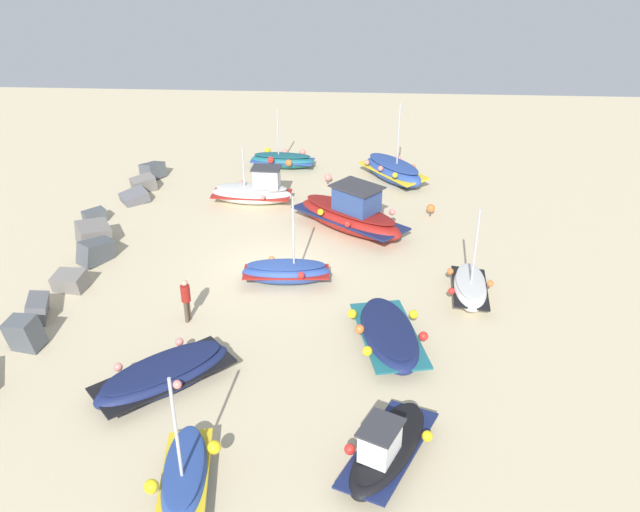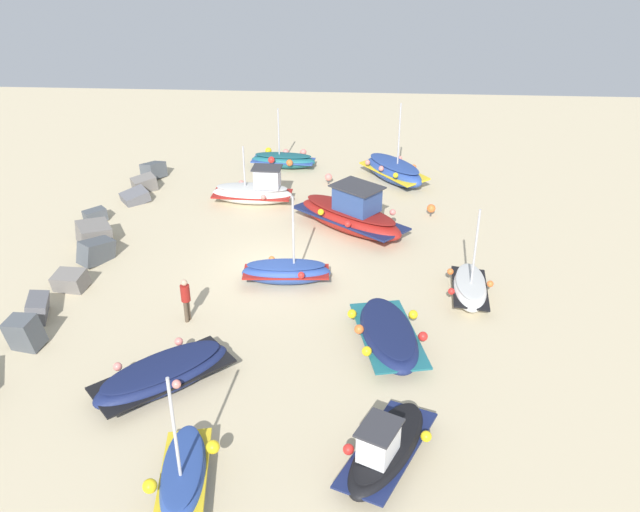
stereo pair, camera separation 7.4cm
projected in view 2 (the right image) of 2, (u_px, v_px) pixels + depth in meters
ground_plane at (276, 270)px, 26.06m from camera, size 55.43×55.43×0.00m
fishing_boat_0 at (388, 334)px, 21.42m from camera, size 4.34×2.64×0.90m
fishing_boat_1 at (394, 171)px, 34.05m from camera, size 4.23×3.67×4.19m
fishing_boat_2 at (286, 272)px, 25.00m from camera, size 1.55×3.42×3.55m
fishing_boat_3 at (386, 448)px, 16.88m from camera, size 3.97×2.86×1.66m
fishing_boat_4 at (351, 215)px, 28.87m from camera, size 4.89×5.46×2.23m
fishing_boat_5 at (470, 288)px, 24.04m from camera, size 3.10×1.69×3.65m
fishing_boat_6 at (184, 475)px, 16.13m from camera, size 3.32×1.58×3.74m
fishing_boat_7 at (163, 374)px, 19.61m from camera, size 4.04×4.21×0.84m
fishing_boat_8 at (255, 191)px, 31.58m from camera, size 1.79×3.93×2.83m
fishing_boat_9 at (283, 160)px, 35.90m from camera, size 1.97×3.58×3.28m
person_walking at (186, 297)px, 22.49m from camera, size 0.32×0.32×1.61m
breakwater_rocks at (79, 259)px, 25.99m from camera, size 20.62×2.76×1.32m
mooring_buoy_0 at (328, 177)px, 33.88m from camera, size 0.37×0.37×0.54m
mooring_buoy_1 at (431, 208)px, 30.35m from camera, size 0.39×0.39×0.58m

